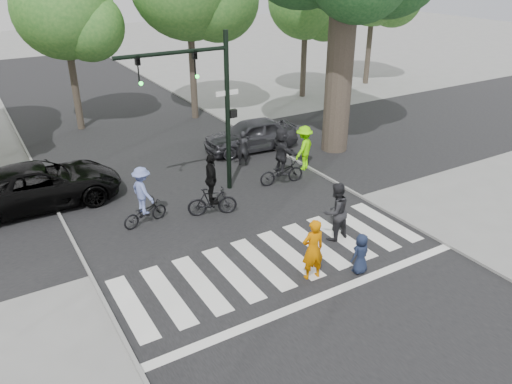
# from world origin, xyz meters

# --- Properties ---
(ground) EXTENTS (120.00, 120.00, 0.00)m
(ground) POSITION_xyz_m (0.00, 0.00, 0.00)
(ground) COLOR gray
(ground) RESTS_ON ground
(road_stem) EXTENTS (10.00, 70.00, 0.01)m
(road_stem) POSITION_xyz_m (0.00, 5.00, 0.01)
(road_stem) COLOR black
(road_stem) RESTS_ON ground
(road_cross) EXTENTS (70.00, 10.00, 0.01)m
(road_cross) POSITION_xyz_m (0.00, 8.00, 0.01)
(road_cross) COLOR black
(road_cross) RESTS_ON ground
(curb_left) EXTENTS (0.10, 70.00, 0.10)m
(curb_left) POSITION_xyz_m (-5.05, 5.00, 0.05)
(curb_left) COLOR gray
(curb_left) RESTS_ON ground
(curb_right) EXTENTS (0.10, 70.00, 0.10)m
(curb_right) POSITION_xyz_m (5.05, 5.00, 0.05)
(curb_right) COLOR gray
(curb_right) RESTS_ON ground
(crosswalk) EXTENTS (10.00, 3.85, 0.01)m
(crosswalk) POSITION_xyz_m (0.00, 0.66, 0.01)
(crosswalk) COLOR silver
(crosswalk) RESTS_ON ground
(traffic_signal) EXTENTS (4.45, 0.29, 6.00)m
(traffic_signal) POSITION_xyz_m (0.35, 6.20, 3.90)
(traffic_signal) COLOR black
(traffic_signal) RESTS_ON ground
(bg_tree_2) EXTENTS (5.04, 4.80, 8.40)m
(bg_tree_2) POSITION_xyz_m (-1.76, 16.62, 5.78)
(bg_tree_2) COLOR brown
(bg_tree_2) RESTS_ON ground
(bg_tree_4) EXTENTS (4.83, 4.60, 8.15)m
(bg_tree_4) POSITION_xyz_m (12.23, 16.12, 5.64)
(bg_tree_4) COLOR brown
(bg_tree_4) RESTS_ON ground
(pedestrian_woman) EXTENTS (0.72, 0.52, 1.85)m
(pedestrian_woman) POSITION_xyz_m (0.35, -0.32, 0.93)
(pedestrian_woman) COLOR #CC6D00
(pedestrian_woman) RESTS_ON ground
(pedestrian_child) EXTENTS (0.63, 0.43, 1.24)m
(pedestrian_child) POSITION_xyz_m (1.69, -0.82, 0.62)
(pedestrian_child) COLOR #182139
(pedestrian_child) RESTS_ON ground
(pedestrian_adult) EXTENTS (1.00, 0.81, 1.95)m
(pedestrian_adult) POSITION_xyz_m (2.27, 1.06, 0.97)
(pedestrian_adult) COLOR black
(pedestrian_adult) RESTS_ON ground
(cyclist_left) EXTENTS (1.72, 1.17, 2.08)m
(cyclist_left) POSITION_xyz_m (-2.62, 5.11, 0.90)
(cyclist_left) COLOR black
(cyclist_left) RESTS_ON ground
(cyclist_mid) EXTENTS (1.80, 1.14, 2.27)m
(cyclist_mid) POSITION_xyz_m (-0.37, 4.53, 0.93)
(cyclist_mid) COLOR black
(cyclist_mid) RESTS_ON ground
(cyclist_right) EXTENTS (1.93, 1.79, 2.35)m
(cyclist_right) POSITION_xyz_m (3.19, 5.51, 1.05)
(cyclist_right) COLOR black
(cyclist_right) RESTS_ON ground
(car_suv) EXTENTS (5.75, 2.77, 1.58)m
(car_suv) POSITION_xyz_m (-5.34, 8.46, 0.79)
(car_suv) COLOR black
(car_suv) RESTS_ON ground
(car_grey) EXTENTS (4.51, 2.13, 1.49)m
(car_grey) POSITION_xyz_m (4.07, 9.43, 0.75)
(car_grey) COLOR #36363B
(car_grey) RESTS_ON ground
(bystander_hivis) EXTENTS (1.42, 1.21, 1.91)m
(bystander_hivis) POSITION_xyz_m (4.83, 6.29, 0.95)
(bystander_hivis) COLOR #79FF03
(bystander_hivis) RESTS_ON ground
(bystander_dark) EXTENTS (0.67, 0.59, 1.55)m
(bystander_dark) POSITION_xyz_m (2.84, 8.04, 0.77)
(bystander_dark) COLOR black
(bystander_dark) RESTS_ON ground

